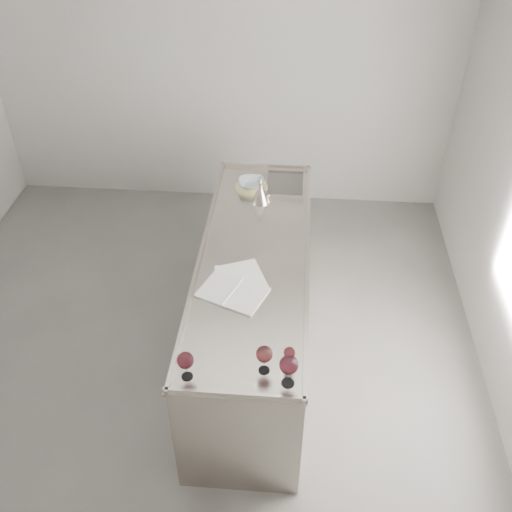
# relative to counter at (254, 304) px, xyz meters

# --- Properties ---
(room_shell) EXTENTS (4.54, 5.04, 2.84)m
(room_shell) POSITION_rel_counter_xyz_m (-0.50, -0.30, 0.93)
(room_shell) COLOR #565351
(room_shell) RESTS_ON ground
(counter) EXTENTS (0.77, 2.42, 0.97)m
(counter) POSITION_rel_counter_xyz_m (0.00, 0.00, 0.00)
(counter) COLOR #9D958D
(counter) RESTS_ON ground
(wine_glass_left) EXTENTS (0.09, 0.09, 0.18)m
(wine_glass_left) POSITION_rel_counter_xyz_m (-0.28, -1.08, 0.60)
(wine_glass_left) COLOR white
(wine_glass_left) RESTS_ON counter
(wine_glass_middle) EXTENTS (0.09, 0.09, 0.18)m
(wine_glass_middle) POSITION_rel_counter_xyz_m (0.14, -1.00, 0.60)
(wine_glass_middle) COLOR white
(wine_glass_middle) RESTS_ON counter
(wine_glass_right) EXTENTS (0.10, 0.10, 0.20)m
(wine_glass_right) POSITION_rel_counter_xyz_m (0.27, -1.08, 0.61)
(wine_glass_right) COLOR white
(wine_glass_right) RESTS_ON counter
(wine_glass_small) EXTENTS (0.07, 0.07, 0.13)m
(wine_glass_small) POSITION_rel_counter_xyz_m (0.27, -0.95, 0.56)
(wine_glass_small) COLOR white
(wine_glass_small) RESTS_ON counter
(notebook) EXTENTS (0.49, 0.42, 0.02)m
(notebook) POSITION_rel_counter_xyz_m (-0.10, -0.39, 0.47)
(notebook) COLOR white
(notebook) RESTS_ON counter
(loose_paper_top) EXTENTS (0.35, 0.40, 0.00)m
(loose_paper_top) POSITION_rel_counter_xyz_m (-0.04, -0.24, 0.47)
(loose_paper_top) COLOR silver
(loose_paper_top) RESTS_ON counter
(loose_paper_under) EXTENTS (0.23, 0.31, 0.00)m
(loose_paper_under) POSITION_rel_counter_xyz_m (-0.14, -0.27, 0.47)
(loose_paper_under) COLOR silver
(loose_paper_under) RESTS_ON counter
(trivet) EXTENTS (0.30, 0.30, 0.02)m
(trivet) POSITION_rel_counter_xyz_m (-0.09, 0.86, 0.48)
(trivet) COLOR beige
(trivet) RESTS_ON counter
(ceramic_bowl) EXTENTS (0.24, 0.24, 0.05)m
(ceramic_bowl) POSITION_rel_counter_xyz_m (-0.09, 0.86, 0.51)
(ceramic_bowl) COLOR #92A4AB
(ceramic_bowl) RESTS_ON trivet
(wine_funnel) EXTENTS (0.15, 0.15, 0.21)m
(wine_funnel) POSITION_rel_counter_xyz_m (-0.00, 0.67, 0.53)
(wine_funnel) COLOR #AEA49B
(wine_funnel) RESTS_ON counter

